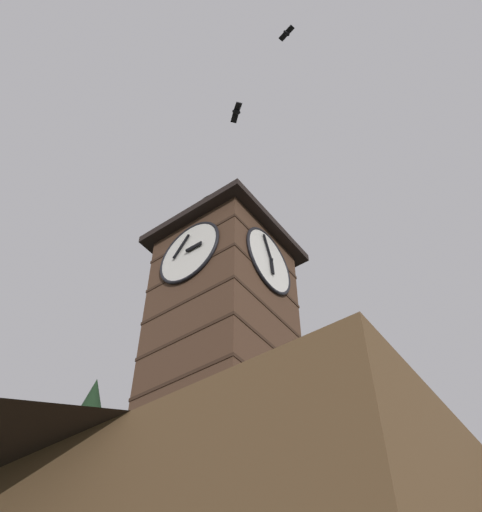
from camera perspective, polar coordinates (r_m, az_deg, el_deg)
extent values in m
pyramid|color=#2D231E|center=(13.89, 0.91, -23.07)|extent=(13.26, 12.27, 3.46)
cube|color=#4C3323|center=(16.60, -1.79, -7.31)|extent=(3.22, 3.22, 6.46)
cube|color=#352318|center=(15.20, -2.01, -14.58)|extent=(3.26, 3.26, 0.10)
cube|color=#352318|center=(15.86, -1.90, -10.83)|extent=(3.26, 3.26, 0.10)
cube|color=#352318|center=(16.58, -1.80, -7.40)|extent=(3.26, 3.26, 0.10)
cube|color=#352318|center=(17.35, -1.71, -4.26)|extent=(3.26, 3.26, 0.10)
cube|color=#352318|center=(18.18, -1.62, -1.39)|extent=(3.26, 3.26, 0.10)
cylinder|color=white|center=(17.09, 2.70, -0.50)|extent=(2.10, 0.10, 2.10)
torus|color=black|center=(17.08, 2.76, -0.47)|extent=(2.20, 0.10, 2.20)
cube|color=black|center=(16.88, 3.06, -1.04)|extent=(0.18, 0.04, 0.54)
cube|color=black|center=(17.24, 2.61, 0.89)|extent=(0.41, 0.04, 0.82)
sphere|color=black|center=(17.05, 3.00, -0.35)|extent=(0.10, 0.10, 0.10)
cylinder|color=white|center=(16.89, -5.06, 0.33)|extent=(0.10, 2.10, 2.10)
torus|color=black|center=(16.88, -5.11, 0.38)|extent=(0.10, 2.20, 2.20)
cube|color=black|center=(16.72, -4.59, 0.92)|extent=(0.04, 0.53, 0.13)
cube|color=black|center=(17.22, -5.87, 0.94)|extent=(0.04, 0.59, 0.73)
sphere|color=black|center=(16.84, -5.30, 0.54)|extent=(0.10, 0.10, 0.10)
cube|color=black|center=(18.86, -1.57, 0.71)|extent=(3.92, 3.92, 0.25)
cylinder|color=tan|center=(19.49, -1.52, 2.43)|extent=(1.94, 1.94, 1.45)
cylinder|color=#2D2319|center=(19.09, -1.55, 1.34)|extent=(2.00, 2.00, 0.10)
cylinder|color=#2D2319|center=(19.35, -1.53, 2.07)|extent=(2.00, 2.00, 0.10)
cylinder|color=#2D2319|center=(19.62, -1.51, 2.78)|extent=(2.00, 2.00, 0.10)
cylinder|color=#2D2319|center=(19.89, -1.49, 3.47)|extent=(2.00, 2.00, 0.10)
cone|color=#2D3847|center=(20.38, -1.45, 4.65)|extent=(2.24, 2.24, 0.92)
sphere|color=#424C5B|center=(20.82, -1.43, 5.63)|extent=(0.16, 0.16, 0.16)
cone|color=#12321A|center=(19.38, -15.77, -20.11)|extent=(2.89, 2.89, 3.48)
cone|color=black|center=(20.24, -14.67, -15.24)|extent=(1.87, 1.87, 3.14)
ellipsoid|color=black|center=(23.51, 4.47, 20.90)|extent=(0.32, 0.22, 0.16)
cube|color=black|center=(23.55, 4.17, 20.62)|extent=(0.27, 0.38, 0.03)
cube|color=black|center=(23.47, 4.78, 21.18)|extent=(0.27, 0.38, 0.03)
ellipsoid|color=black|center=(18.61, -0.46, 13.91)|extent=(0.30, 0.28, 0.15)
cube|color=black|center=(18.70, -0.61, 13.44)|extent=(0.37, 0.40, 0.13)
cube|color=black|center=(18.52, -0.31, 14.39)|extent=(0.37, 0.40, 0.13)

